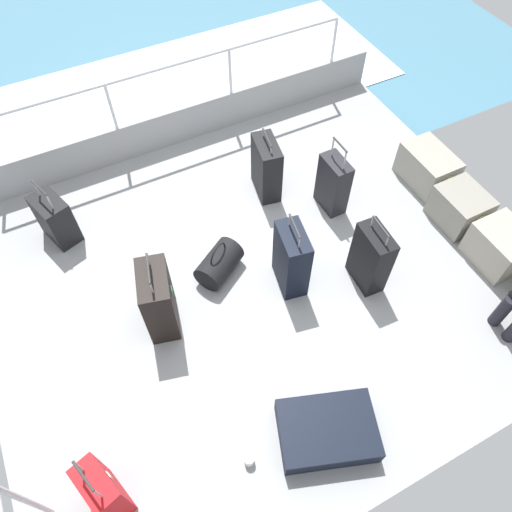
{
  "coord_description": "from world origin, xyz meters",
  "views": [
    {
      "loc": [
        2.29,
        -1.26,
        3.97
      ],
      "look_at": [
        -0.06,
        -0.05,
        0.25
      ],
      "focal_mm": 34.01,
      "sensor_mm": 36.0,
      "label": 1
    }
  ],
  "objects_px": {
    "suitcase_5": "(371,258)",
    "duffel_bag": "(219,264)",
    "suitcase_6": "(56,219)",
    "suitcase_2": "(104,491)",
    "cargo_crate_0": "(427,167)",
    "suitcase_3": "(159,300)",
    "suitcase_0": "(327,431)",
    "suitcase_1": "(266,168)",
    "suitcase_4": "(333,184)",
    "cargo_crate_2": "(500,247)",
    "paper_cup": "(249,460)",
    "cargo_crate_1": "(460,207)",
    "suitcase_7": "(291,259)"
  },
  "relations": [
    {
      "from": "suitcase_2",
      "to": "suitcase_4",
      "type": "xyz_separation_m",
      "value": [
        -1.73,
        2.97,
        0.03
      ]
    },
    {
      "from": "cargo_crate_2",
      "to": "suitcase_2",
      "type": "height_order",
      "value": "suitcase_2"
    },
    {
      "from": "suitcase_5",
      "to": "suitcase_0",
      "type": "bearing_deg",
      "value": -45.6
    },
    {
      "from": "suitcase_2",
      "to": "duffel_bag",
      "type": "xyz_separation_m",
      "value": [
        -1.47,
        1.54,
        -0.14
      ]
    },
    {
      "from": "paper_cup",
      "to": "suitcase_5",
      "type": "bearing_deg",
      "value": 119.69
    },
    {
      "from": "suitcase_6",
      "to": "suitcase_5",
      "type": "bearing_deg",
      "value": 53.03
    },
    {
      "from": "suitcase_0",
      "to": "suitcase_1",
      "type": "distance_m",
      "value": 2.7
    },
    {
      "from": "suitcase_3",
      "to": "suitcase_5",
      "type": "height_order",
      "value": "suitcase_3"
    },
    {
      "from": "suitcase_4",
      "to": "paper_cup",
      "type": "height_order",
      "value": "suitcase_4"
    },
    {
      "from": "cargo_crate_1",
      "to": "suitcase_7",
      "type": "distance_m",
      "value": 1.94
    },
    {
      "from": "suitcase_2",
      "to": "suitcase_7",
      "type": "xyz_separation_m",
      "value": [
        -1.08,
        2.1,
        0.07
      ]
    },
    {
      "from": "cargo_crate_2",
      "to": "paper_cup",
      "type": "height_order",
      "value": "cargo_crate_2"
    },
    {
      "from": "suitcase_7",
      "to": "suitcase_5",
      "type": "bearing_deg",
      "value": 64.57
    },
    {
      "from": "suitcase_1",
      "to": "cargo_crate_2",
      "type": "bearing_deg",
      "value": 40.26
    },
    {
      "from": "suitcase_3",
      "to": "paper_cup",
      "type": "relative_size",
      "value": 8.62
    },
    {
      "from": "suitcase_2",
      "to": "suitcase_5",
      "type": "relative_size",
      "value": 0.97
    },
    {
      "from": "suitcase_2",
      "to": "suitcase_6",
      "type": "height_order",
      "value": "suitcase_2"
    },
    {
      "from": "duffel_bag",
      "to": "suitcase_6",
      "type": "bearing_deg",
      "value": -132.66
    },
    {
      "from": "suitcase_0",
      "to": "cargo_crate_1",
      "type": "bearing_deg",
      "value": 118.11
    },
    {
      "from": "cargo_crate_0",
      "to": "suitcase_6",
      "type": "distance_m",
      "value": 3.96
    },
    {
      "from": "suitcase_0",
      "to": "suitcase_5",
      "type": "relative_size",
      "value": 1.09
    },
    {
      "from": "cargo_crate_0",
      "to": "suitcase_6",
      "type": "bearing_deg",
      "value": -105.57
    },
    {
      "from": "cargo_crate_2",
      "to": "suitcase_0",
      "type": "xyz_separation_m",
      "value": [
        0.7,
        -2.39,
        -0.1
      ]
    },
    {
      "from": "cargo_crate_1",
      "to": "suitcase_0",
      "type": "height_order",
      "value": "cargo_crate_1"
    },
    {
      "from": "suitcase_1",
      "to": "cargo_crate_0",
      "type": "bearing_deg",
      "value": 67.59
    },
    {
      "from": "cargo_crate_0",
      "to": "suitcase_2",
      "type": "relative_size",
      "value": 0.82
    },
    {
      "from": "cargo_crate_2",
      "to": "suitcase_5",
      "type": "distance_m",
      "value": 1.34
    },
    {
      "from": "suitcase_3",
      "to": "duffel_bag",
      "type": "relative_size",
      "value": 1.6
    },
    {
      "from": "suitcase_4",
      "to": "paper_cup",
      "type": "distance_m",
      "value": 2.78
    },
    {
      "from": "suitcase_0",
      "to": "suitcase_6",
      "type": "xyz_separation_m",
      "value": [
        -2.95,
        -1.36,
        0.16
      ]
    },
    {
      "from": "suitcase_1",
      "to": "paper_cup",
      "type": "distance_m",
      "value": 2.88
    },
    {
      "from": "suitcase_5",
      "to": "duffel_bag",
      "type": "relative_size",
      "value": 1.51
    },
    {
      "from": "suitcase_0",
      "to": "paper_cup",
      "type": "xyz_separation_m",
      "value": [
        -0.09,
        -0.64,
        -0.05
      ]
    },
    {
      "from": "suitcase_6",
      "to": "duffel_bag",
      "type": "xyz_separation_m",
      "value": [
        1.15,
        1.25,
        -0.11
      ]
    },
    {
      "from": "suitcase_3",
      "to": "suitcase_7",
      "type": "xyz_separation_m",
      "value": [
        0.14,
        1.23,
        -0.0
      ]
    },
    {
      "from": "cargo_crate_1",
      "to": "duffel_bag",
      "type": "bearing_deg",
      "value": -101.78
    },
    {
      "from": "suitcase_2",
      "to": "suitcase_3",
      "type": "relative_size",
      "value": 0.91
    },
    {
      "from": "suitcase_3",
      "to": "paper_cup",
      "type": "distance_m",
      "value": 1.49
    },
    {
      "from": "cargo_crate_1",
      "to": "suitcase_6",
      "type": "bearing_deg",
      "value": -114.08
    },
    {
      "from": "cargo_crate_1",
      "to": "suitcase_4",
      "type": "bearing_deg",
      "value": -126.12
    },
    {
      "from": "cargo_crate_0",
      "to": "suitcase_5",
      "type": "distance_m",
      "value": 1.57
    },
    {
      "from": "suitcase_5",
      "to": "duffel_bag",
      "type": "bearing_deg",
      "value": -120.07
    },
    {
      "from": "paper_cup",
      "to": "cargo_crate_2",
      "type": "bearing_deg",
      "value": 101.39
    },
    {
      "from": "cargo_crate_1",
      "to": "cargo_crate_2",
      "type": "distance_m",
      "value": 0.57
    },
    {
      "from": "suitcase_5",
      "to": "duffel_bag",
      "type": "xyz_separation_m",
      "value": [
        -0.71,
        -1.22,
        -0.2
      ]
    },
    {
      "from": "cargo_crate_2",
      "to": "duffel_bag",
      "type": "xyz_separation_m",
      "value": [
        -1.09,
        -2.49,
        -0.06
      ]
    },
    {
      "from": "suitcase_7",
      "to": "paper_cup",
      "type": "height_order",
      "value": "suitcase_7"
    },
    {
      "from": "suitcase_0",
      "to": "suitcase_3",
      "type": "xyz_separation_m",
      "value": [
        -1.55,
        -0.78,
        0.26
      ]
    },
    {
      "from": "suitcase_4",
      "to": "suitcase_5",
      "type": "relative_size",
      "value": 1.06
    },
    {
      "from": "suitcase_4",
      "to": "suitcase_3",
      "type": "bearing_deg",
      "value": -76.32
    }
  ]
}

